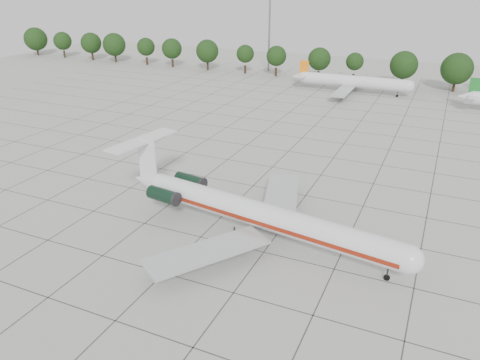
{
  "coord_description": "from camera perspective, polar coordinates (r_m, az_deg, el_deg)",
  "views": [
    {
      "loc": [
        23.89,
        -49.7,
        28.54
      ],
      "look_at": [
        0.61,
        1.93,
        3.5
      ],
      "focal_mm": 35.0,
      "sensor_mm": 36.0,
      "label": 1
    }
  ],
  "objects": [
    {
      "name": "tree_line",
      "position": [
        141.13,
        9.65,
        14.33
      ],
      "size": [
        249.86,
        8.44,
        10.22
      ],
      "color": "#332114",
      "rests_on": "ground"
    },
    {
      "name": "ground",
      "position": [
        62.09,
        -1.25,
        -3.52
      ],
      "size": [
        260.0,
        260.0,
        0.0
      ],
      "primitive_type": "plane",
      "color": "#ADADA5",
      "rests_on": "ground"
    },
    {
      "name": "bg_airliner_c",
      "position": [
        127.16,
        13.59,
        11.57
      ],
      "size": [
        28.24,
        27.2,
        7.4
      ],
      "color": "silver",
      "rests_on": "ground"
    },
    {
      "name": "floodlight_mast",
      "position": [
        152.27,
        3.62,
        18.44
      ],
      "size": [
        1.6,
        1.6,
        25.45
      ],
      "color": "slate",
      "rests_on": "ground"
    },
    {
      "name": "apron_joints",
      "position": [
        74.64,
        3.7,
        1.33
      ],
      "size": [
        170.0,
        170.0,
        0.02
      ],
      "primitive_type": "cube",
      "color": "#383838",
      "rests_on": "ground"
    },
    {
      "name": "main_airliner",
      "position": [
        54.62,
        1.16,
        -3.83
      ],
      "size": [
        38.05,
        29.73,
        8.97
      ],
      "rotation": [
        0.0,
        0.0,
        -0.16
      ],
      "color": "silver",
      "rests_on": "ground"
    }
  ]
}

